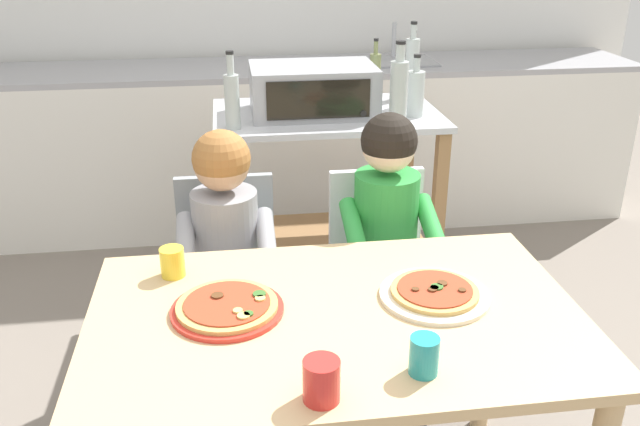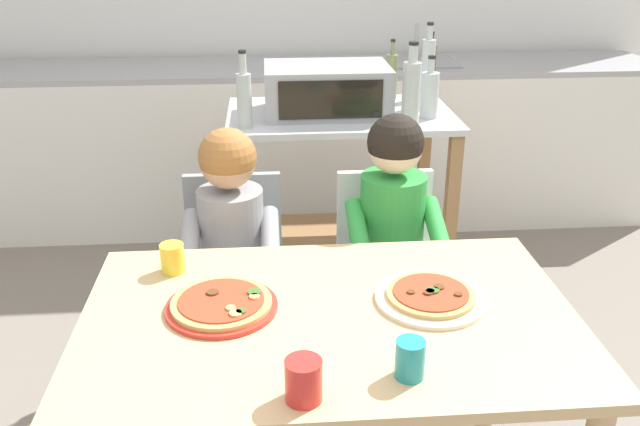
{
  "view_description": "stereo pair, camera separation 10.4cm",
  "coord_description": "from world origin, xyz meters",
  "px_view_note": "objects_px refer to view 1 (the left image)",
  "views": [
    {
      "loc": [
        -0.24,
        -1.45,
        1.64
      ],
      "look_at": [
        0.0,
        0.3,
        0.87
      ],
      "focal_mm": 37.93,
      "sensor_mm": 36.0,
      "label": 1
    },
    {
      "loc": [
        -0.14,
        -1.46,
        1.64
      ],
      "look_at": [
        0.0,
        0.3,
        0.87
      ],
      "focal_mm": 37.93,
      "sensor_mm": 36.0,
      "label": 2
    }
  ],
  "objects_px": {
    "child_in_grey_shirt": "(226,246)",
    "dining_chair_right": "(380,267)",
    "kitchen_island_cart": "(326,180)",
    "bottle_slim_sauce": "(375,74)",
    "child_in_green_shirt": "(389,232)",
    "toaster_oven": "(313,90)",
    "dining_chair_left": "(229,275)",
    "dining_table": "(336,348)",
    "drinking_cup_yellow": "(172,262)",
    "bottle_squat_spirits": "(412,71)",
    "bottle_dark_olive_oil": "(412,69)",
    "pizza_plate_red_rimmed": "(227,307)",
    "drinking_cup_red": "(321,381)",
    "bottle_tall_green_wine": "(415,92)",
    "bottle_brown_beer": "(399,91)",
    "bottle_clear_vinegar": "(232,99)",
    "pizza_plate_cream": "(435,293)",
    "drinking_cup_teal": "(424,356)"
  },
  "relations": [
    {
      "from": "bottle_clear_vinegar",
      "to": "bottle_tall_green_wine",
      "type": "bearing_deg",
      "value": 6.38
    },
    {
      "from": "bottle_clear_vinegar",
      "to": "dining_table",
      "type": "height_order",
      "value": "bottle_clear_vinegar"
    },
    {
      "from": "child_in_green_shirt",
      "to": "drinking_cup_teal",
      "type": "distance_m",
      "value": 0.83
    },
    {
      "from": "bottle_slim_sauce",
      "to": "pizza_plate_cream",
      "type": "height_order",
      "value": "bottle_slim_sauce"
    },
    {
      "from": "kitchen_island_cart",
      "to": "bottle_tall_green_wine",
      "type": "height_order",
      "value": "bottle_tall_green_wine"
    },
    {
      "from": "bottle_slim_sauce",
      "to": "drinking_cup_teal",
      "type": "xyz_separation_m",
      "value": [
        -0.26,
        -1.76,
        -0.24
      ]
    },
    {
      "from": "drinking_cup_teal",
      "to": "bottle_brown_beer",
      "type": "bearing_deg",
      "value": 78.88
    },
    {
      "from": "toaster_oven",
      "to": "child_in_green_shirt",
      "type": "relative_size",
      "value": 0.48
    },
    {
      "from": "dining_table",
      "to": "drinking_cup_yellow",
      "type": "distance_m",
      "value": 0.52
    },
    {
      "from": "kitchen_island_cart",
      "to": "bottle_squat_spirits",
      "type": "distance_m",
      "value": 0.59
    },
    {
      "from": "bottle_tall_green_wine",
      "to": "drinking_cup_yellow",
      "type": "bearing_deg",
      "value": -136.01
    },
    {
      "from": "bottle_brown_beer",
      "to": "dining_chair_left",
      "type": "bearing_deg",
      "value": -152.8
    },
    {
      "from": "dining_chair_left",
      "to": "child_in_green_shirt",
      "type": "height_order",
      "value": "child_in_green_shirt"
    },
    {
      "from": "bottle_tall_green_wine",
      "to": "dining_chair_left",
      "type": "xyz_separation_m",
      "value": [
        -0.78,
        -0.48,
        -0.52
      ]
    },
    {
      "from": "bottle_clear_vinegar",
      "to": "dining_chair_right",
      "type": "xyz_separation_m",
      "value": [
        0.5,
        -0.41,
        -0.54
      ]
    },
    {
      "from": "bottle_brown_beer",
      "to": "pizza_plate_cream",
      "type": "xyz_separation_m",
      "value": [
        -0.14,
        -0.99,
        -0.3
      ]
    },
    {
      "from": "bottle_dark_olive_oil",
      "to": "pizza_plate_red_rimmed",
      "type": "distance_m",
      "value": 1.7
    },
    {
      "from": "dining_table",
      "to": "drinking_cup_yellow",
      "type": "relative_size",
      "value": 14.96
    },
    {
      "from": "bottle_clear_vinegar",
      "to": "child_in_grey_shirt",
      "type": "bearing_deg",
      "value": -95.24
    },
    {
      "from": "bottle_tall_green_wine",
      "to": "bottle_dark_olive_oil",
      "type": "height_order",
      "value": "bottle_dark_olive_oil"
    },
    {
      "from": "bottle_tall_green_wine",
      "to": "drinking_cup_yellow",
      "type": "xyz_separation_m",
      "value": [
        -0.93,
        -0.9,
        -0.24
      ]
    },
    {
      "from": "kitchen_island_cart",
      "to": "bottle_tall_green_wine",
      "type": "xyz_separation_m",
      "value": [
        0.35,
        -0.11,
        0.4
      ]
    },
    {
      "from": "child_in_grey_shirt",
      "to": "dining_chair_right",
      "type": "bearing_deg",
      "value": 11.31
    },
    {
      "from": "child_in_green_shirt",
      "to": "toaster_oven",
      "type": "bearing_deg",
      "value": 103.09
    },
    {
      "from": "dining_chair_right",
      "to": "child_in_grey_shirt",
      "type": "bearing_deg",
      "value": -168.69
    },
    {
      "from": "kitchen_island_cart",
      "to": "dining_table",
      "type": "height_order",
      "value": "kitchen_island_cart"
    },
    {
      "from": "kitchen_island_cart",
      "to": "bottle_tall_green_wine",
      "type": "relative_size",
      "value": 3.76
    },
    {
      "from": "pizza_plate_red_rimmed",
      "to": "child_in_grey_shirt",
      "type": "bearing_deg",
      "value": 90.07
    },
    {
      "from": "child_in_grey_shirt",
      "to": "pizza_plate_red_rimmed",
      "type": "bearing_deg",
      "value": -89.93
    },
    {
      "from": "drinking_cup_yellow",
      "to": "kitchen_island_cart",
      "type": "bearing_deg",
      "value": 59.8
    },
    {
      "from": "toaster_oven",
      "to": "dining_chair_left",
      "type": "height_order",
      "value": "toaster_oven"
    },
    {
      "from": "kitchen_island_cart",
      "to": "bottle_slim_sauce",
      "type": "bearing_deg",
      "value": 41.76
    },
    {
      "from": "dining_chair_left",
      "to": "dining_chair_right",
      "type": "distance_m",
      "value": 0.55
    },
    {
      "from": "kitchen_island_cart",
      "to": "pizza_plate_red_rimmed",
      "type": "height_order",
      "value": "kitchen_island_cart"
    },
    {
      "from": "bottle_squat_spirits",
      "to": "drinking_cup_red",
      "type": "xyz_separation_m",
      "value": [
        -0.62,
        -1.65,
        -0.28
      ]
    },
    {
      "from": "bottle_slim_sauce",
      "to": "dining_chair_right",
      "type": "distance_m",
      "value": 0.98
    },
    {
      "from": "toaster_oven",
      "to": "drinking_cup_yellow",
      "type": "height_order",
      "value": "toaster_oven"
    },
    {
      "from": "kitchen_island_cart",
      "to": "pizza_plate_red_rimmed",
      "type": "distance_m",
      "value": 1.3
    },
    {
      "from": "bottle_tall_green_wine",
      "to": "bottle_clear_vinegar",
      "type": "xyz_separation_m",
      "value": [
        -0.74,
        -0.08,
        0.02
      ]
    },
    {
      "from": "bottle_clear_vinegar",
      "to": "dining_chair_left",
      "type": "xyz_separation_m",
      "value": [
        -0.05,
        -0.4,
        -0.54
      ]
    },
    {
      "from": "dining_chair_right",
      "to": "toaster_oven",
      "type": "bearing_deg",
      "value": 105.62
    },
    {
      "from": "drinking_cup_yellow",
      "to": "bottle_clear_vinegar",
      "type": "bearing_deg",
      "value": 76.58
    },
    {
      "from": "drinking_cup_red",
      "to": "dining_chair_left",
      "type": "bearing_deg",
      "value": 100.69
    },
    {
      "from": "drinking_cup_red",
      "to": "kitchen_island_cart",
      "type": "bearing_deg",
      "value": 81.16
    },
    {
      "from": "bottle_slim_sauce",
      "to": "drinking_cup_yellow",
      "type": "distance_m",
      "value": 1.51
    },
    {
      "from": "bottle_brown_beer",
      "to": "drinking_cup_yellow",
      "type": "height_order",
      "value": "bottle_brown_beer"
    },
    {
      "from": "bottle_slim_sauce",
      "to": "drinking_cup_red",
      "type": "xyz_separation_m",
      "value": [
        -0.5,
        -1.82,
        -0.24
      ]
    },
    {
      "from": "toaster_oven",
      "to": "child_in_green_shirt",
      "type": "distance_m",
      "value": 0.8
    },
    {
      "from": "dining_table",
      "to": "child_in_grey_shirt",
      "type": "relative_size",
      "value": 1.24
    },
    {
      "from": "bottle_slim_sauce",
      "to": "child_in_green_shirt",
      "type": "relative_size",
      "value": 0.25
    }
  ]
}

